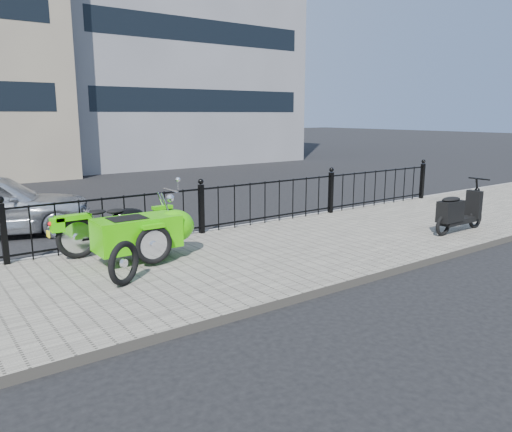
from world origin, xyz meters
TOP-DOWN VIEW (x-y plane):
  - ground at (0.00, 0.00)m, footprint 120.00×120.00m
  - sidewalk at (0.00, -0.50)m, footprint 30.00×3.80m
  - curb at (0.00, 1.44)m, footprint 30.00×0.10m
  - iron_fence at (0.00, 1.30)m, footprint 14.11×0.11m
  - building_grey at (7.00, 16.99)m, footprint 12.00×8.01m
  - motorcycle_sidecar at (-1.61, 0.34)m, footprint 2.28×1.48m
  - scooter at (4.07, -1.62)m, footprint 1.53×0.45m
  - spare_tire at (-2.38, -0.72)m, footprint 0.57×0.40m

SIDE VIEW (x-z plane):
  - ground at x=0.00m, z-range 0.00..0.00m
  - sidewalk at x=0.00m, z-range 0.00..0.12m
  - curb at x=0.00m, z-range 0.00..0.12m
  - spare_tire at x=-2.38m, z-range 0.12..0.74m
  - scooter at x=4.07m, z-range 0.00..1.04m
  - iron_fence at x=0.00m, z-range 0.05..1.12m
  - motorcycle_sidecar at x=-1.61m, z-range 0.10..1.09m
  - building_grey at x=7.00m, z-range 0.00..15.00m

